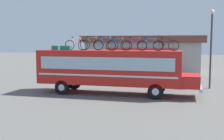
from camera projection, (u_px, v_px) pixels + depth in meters
name	position (u px, v px, depth m)	size (l,w,h in m)	color
ground_plane	(109.00, 94.00, 19.48)	(120.00, 120.00, 0.00)	#605E59
bus	(112.00, 68.00, 19.24)	(11.07, 2.52, 3.03)	red
luggage_bag_1	(56.00, 48.00, 20.02)	(0.50, 0.45, 0.31)	#1E7F66
luggage_bag_2	(66.00, 48.00, 19.56)	(0.71, 0.50, 0.31)	#1E7F66
rooftop_bicycle_1	(76.00, 45.00, 19.30)	(1.68, 0.44, 0.93)	black
rooftop_bicycle_2	(92.00, 44.00, 19.64)	(1.74, 0.44, 0.96)	black
rooftop_bicycle_3	(105.00, 44.00, 19.02)	(1.78, 0.44, 0.97)	black
rooftop_bicycle_4	(118.00, 45.00, 18.70)	(1.67, 0.44, 0.89)	black
rooftop_bicycle_5	(134.00, 45.00, 18.78)	(1.70, 0.44, 0.90)	black
rooftop_bicycle_6	(150.00, 45.00, 18.15)	(1.68, 0.44, 0.86)	black
rooftop_bicycle_7	(166.00, 45.00, 18.12)	(1.67, 0.44, 0.91)	black
roadside_building	(145.00, 53.00, 35.02)	(14.21, 8.53, 4.27)	#9E9E99
street_lamp	(211.00, 42.00, 21.24)	(0.33, 0.33, 6.03)	#38383D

